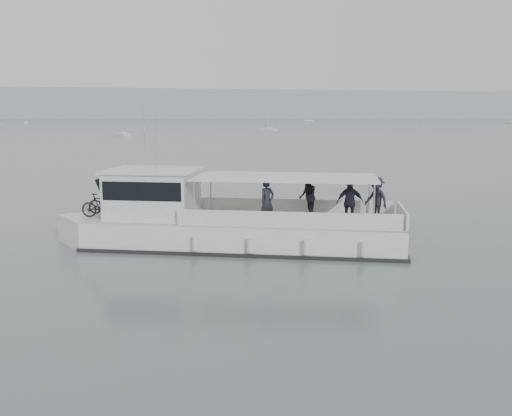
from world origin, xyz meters
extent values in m
plane|color=#515C5F|center=(0.00, 0.00, 0.00)|extent=(1400.00, 1400.00, 0.00)
cube|color=#939EA8|center=(0.00, 560.00, 14.00)|extent=(1400.00, 90.00, 28.00)
cube|color=white|center=(-2.67, -0.56, 0.47)|extent=(12.97, 7.71, 1.37)
cube|color=white|center=(-8.54, 1.73, 0.47)|extent=(3.18, 3.18, 1.37)
cube|color=beige|center=(-2.67, -0.56, 1.16)|extent=(12.97, 7.71, 0.06)
cube|color=black|center=(-2.67, -0.56, 0.05)|extent=(13.21, 7.91, 0.19)
cube|color=white|center=(-0.32, 0.26, 1.47)|extent=(7.87, 3.15, 0.63)
cube|color=white|center=(-1.49, -2.76, 1.47)|extent=(7.87, 3.15, 0.63)
cube|color=white|center=(3.16, -2.83, 1.47)|extent=(1.32, 3.17, 0.63)
cube|color=white|center=(-6.19, 0.81, 2.10)|extent=(4.16, 3.87, 1.89)
cube|color=black|center=(-7.71, 1.41, 2.26)|extent=(1.50, 2.66, 1.22)
cube|color=black|center=(-6.19, 0.81, 2.42)|extent=(3.98, 3.83, 0.74)
cube|color=white|center=(-6.19, 0.81, 3.10)|extent=(4.44, 4.14, 0.11)
cube|color=silver|center=(-1.10, -1.17, 2.89)|extent=(7.80, 5.53, 0.08)
cylinder|color=silver|center=(-4.77, -1.32, 2.02)|extent=(0.08, 0.08, 1.73)
cylinder|color=silver|center=(-3.70, 1.42, 2.02)|extent=(0.08, 0.08, 1.73)
cylinder|color=silver|center=(1.50, -3.76, 2.02)|extent=(0.08, 0.08, 1.73)
cylinder|color=silver|center=(2.57, -1.02, 2.02)|extent=(0.08, 0.08, 1.73)
cylinder|color=silver|center=(-6.44, 1.92, 4.47)|extent=(0.04, 0.04, 2.73)
cylinder|color=silver|center=(-6.07, -0.02, 4.26)|extent=(0.04, 0.04, 2.31)
cylinder|color=silver|center=(-4.81, -1.71, 0.53)|extent=(0.33, 0.33, 0.53)
cylinder|color=silver|center=(-2.85, -2.48, 0.53)|extent=(0.33, 0.33, 0.53)
cylinder|color=silver|center=(-0.89, -3.24, 0.53)|extent=(0.33, 0.33, 0.53)
cylinder|color=silver|center=(1.07, -4.00, 0.53)|extent=(0.33, 0.33, 0.53)
imported|color=black|center=(-8.00, 1.97, 1.63)|extent=(1.91, 1.24, 0.95)
imported|color=black|center=(-8.30, 1.19, 1.66)|extent=(1.72, 1.04, 1.00)
imported|color=#21232D|center=(-2.03, -1.82, 2.04)|extent=(0.76, 0.66, 1.77)
imported|color=#21232D|center=(-0.05, -0.79, 2.04)|extent=(0.81, 0.96, 1.77)
imported|color=#21232D|center=(1.02, -2.68, 2.04)|extent=(1.11, 0.68, 1.77)
imported|color=#21232D|center=(2.38, -2.08, 2.04)|extent=(1.02, 1.30, 1.77)
cube|color=white|center=(-55.00, 306.17, 0.30)|extent=(1.97, 5.38, 0.75)
cube|color=white|center=(-55.00, 306.17, 0.62)|extent=(1.58, 1.93, 0.45)
cylinder|color=silver|center=(-55.00, 306.17, 3.51)|extent=(0.08, 0.08, 5.83)
cube|color=white|center=(123.33, 362.08, 0.30)|extent=(6.19, 2.29, 0.75)
cube|color=white|center=(123.33, 362.08, 0.62)|extent=(2.23, 1.82, 0.45)
cube|color=white|center=(38.65, 152.88, 0.30)|extent=(5.29, 6.17, 0.75)
cube|color=white|center=(38.65, 152.88, 0.62)|extent=(2.69, 2.78, 0.45)
cylinder|color=silver|center=(38.65, 152.88, 4.01)|extent=(0.08, 0.08, 6.82)
cube|color=white|center=(194.95, 241.85, 0.30)|extent=(2.76, 7.77, 0.75)
cube|color=white|center=(194.95, 241.85, 0.62)|extent=(2.25, 2.77, 0.45)
cylinder|color=silver|center=(194.95, 241.85, 4.83)|extent=(0.08, 0.08, 8.45)
cube|color=white|center=(-6.66, 118.78, 0.30)|extent=(4.12, 5.81, 0.75)
cube|color=white|center=(-6.66, 118.78, 0.62)|extent=(2.28, 2.46, 0.45)
cylinder|color=silver|center=(-6.66, 118.78, 3.68)|extent=(0.08, 0.08, 6.16)
camera|label=1|loc=(-7.50, -22.72, 5.40)|focal=40.00mm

